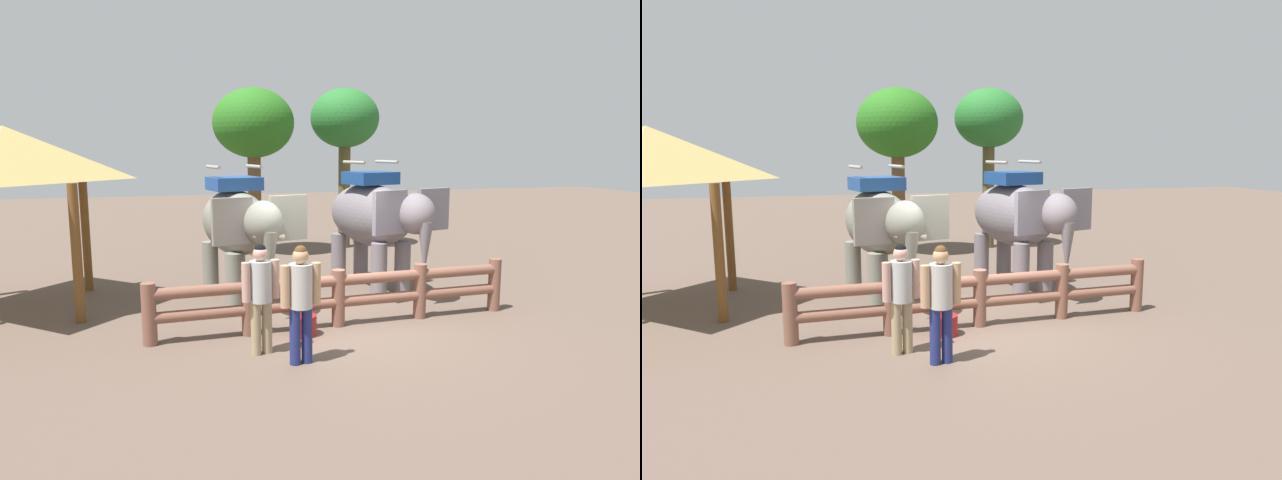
% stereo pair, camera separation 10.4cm
% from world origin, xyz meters
% --- Properties ---
extents(ground_plane, '(60.00, 60.00, 0.00)m').
position_xyz_m(ground_plane, '(0.00, 0.00, 0.00)').
color(ground_plane, brown).
extents(log_fence, '(6.85, 0.53, 1.05)m').
position_xyz_m(log_fence, '(-0.00, 0.19, 0.60)').
color(log_fence, brown).
rests_on(log_fence, ground).
extents(elephant_near_left, '(2.10, 3.42, 2.87)m').
position_xyz_m(elephant_near_left, '(-1.50, 2.35, 1.61)').
color(elephant_near_left, gray).
rests_on(elephant_near_left, ground).
extents(elephant_center, '(2.28, 3.51, 2.94)m').
position_xyz_m(elephant_center, '(1.62, 2.57, 1.65)').
color(elephant_center, slate).
rests_on(elephant_center, ground).
extents(tourist_woman_in_black, '(0.64, 0.40, 1.82)m').
position_xyz_m(tourist_woman_in_black, '(-1.09, -1.41, 1.05)').
color(tourist_woman_in_black, navy).
rests_on(tourist_woman_in_black, ground).
extents(tourist_man_in_blue, '(0.61, 0.41, 1.77)m').
position_xyz_m(tourist_man_in_blue, '(-1.60, -0.84, 1.02)').
color(tourist_man_in_blue, tan).
rests_on(tourist_man_in_blue, ground).
extents(thatched_shelter, '(3.57, 3.57, 3.64)m').
position_xyz_m(thatched_shelter, '(-5.89, 2.90, 3.07)').
color(thatched_shelter, brown).
rests_on(thatched_shelter, ground).
extents(tree_far_left, '(2.40, 2.40, 4.95)m').
position_xyz_m(tree_far_left, '(-0.31, 7.58, 3.84)').
color(tree_far_left, brown).
rests_on(tree_far_left, ground).
extents(tree_back_center, '(2.17, 2.17, 5.05)m').
position_xyz_m(tree_back_center, '(2.68, 8.12, 4.00)').
color(tree_back_center, brown).
rests_on(tree_back_center, ground).
extents(feed_bucket, '(0.47, 0.47, 0.36)m').
position_xyz_m(feed_bucket, '(-0.74, -0.14, 0.18)').
color(feed_bucket, maroon).
rests_on(feed_bucket, ground).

